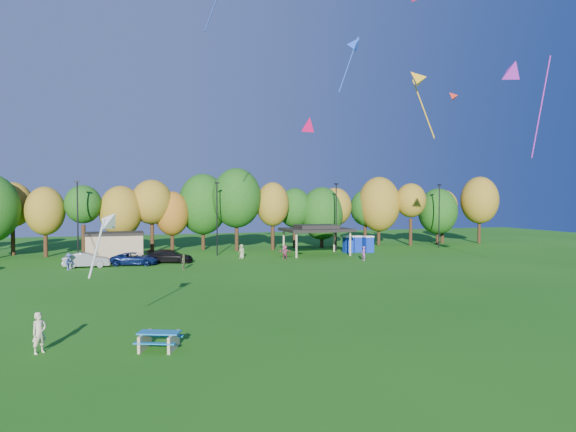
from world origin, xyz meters
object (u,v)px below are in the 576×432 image
object	(u,v)px
car_d	(170,256)
car_c	(135,259)
kite_flyer	(39,333)
car_b	(87,260)
picnic_table	(159,339)
porta_potties	(358,244)

from	to	relation	value
car_d	car_c	bearing A→B (deg)	122.60
kite_flyer	car_b	xyz separation A→B (m)	(0.23, 30.56, -0.19)
picnic_table	car_c	bearing A→B (deg)	113.09
porta_potties	kite_flyer	world-z (taller)	porta_potties
kite_flyer	car_b	size ratio (longest dim) A/B	0.41
porta_potties	car_b	world-z (taller)	porta_potties
porta_potties	car_d	distance (m)	24.63
porta_potties	car_b	xyz separation A→B (m)	(-32.86, -4.63, -0.34)
car_c	car_d	distance (m)	3.83
porta_potties	kite_flyer	bearing A→B (deg)	-133.24
car_b	car_d	world-z (taller)	car_b
car_c	car_b	bearing A→B (deg)	106.93
picnic_table	car_d	distance (m)	33.08
car_b	car_d	size ratio (longest dim) A/B	0.92
car_c	car_d	world-z (taller)	car_d
kite_flyer	car_b	bearing A→B (deg)	48.96
porta_potties	car_c	size ratio (longest dim) A/B	0.77
picnic_table	car_d	bearing A→B (deg)	106.62
porta_potties	car_b	bearing A→B (deg)	-171.98
car_b	car_d	distance (m)	8.57
picnic_table	car_b	distance (m)	32.06
picnic_table	kite_flyer	world-z (taller)	kite_flyer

